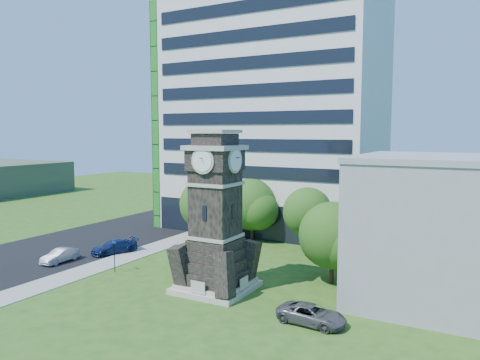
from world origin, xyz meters
The scene contains 15 objects.
ground centered at (0.00, 0.00, 0.00)m, with size 160.00×160.00×0.00m, color #2B5117.
sidewalk centered at (-9.50, 5.00, 0.03)m, with size 3.00×70.00×0.06m, color gray.
street centered at (-18.00, 5.00, 0.01)m, with size 14.00×80.00×0.02m, color black.
clock_tower centered at (3.00, 2.00, 5.28)m, with size 5.40×5.40×12.22m.
office_tall centered at (-3.20, 25.84, 14.22)m, with size 26.20×15.11×28.60m.
office_low centered at (19.97, 8.00, 5.21)m, with size 15.20×12.20×10.40m.
car_street_mid centered at (-13.69, 1.48, 0.62)m, with size 1.32×3.78×1.25m, color #999CA0.
car_street_north centered at (-11.60, 6.29, 0.67)m, with size 1.87×4.60×1.34m, color #12214E.
car_east_lot centered at (11.68, -0.56, 0.61)m, with size 2.03×4.40×1.22m, color #515156.
park_bench centered at (2.42, 2.15, 0.45)m, with size 1.63×0.43×0.84m.
street_sign centered at (-7.04, 1.61, 1.75)m, with size 0.67×0.07×2.80m.
tree_nw centered at (-6.40, 15.05, 3.98)m, with size 6.22×5.66×6.98m.
tree_nc centered at (-2.22, 18.20, 3.85)m, with size 6.35×5.78×6.90m.
tree_ne centered at (5.73, 14.48, 4.21)m, with size 5.25×4.77×6.78m.
tree_east centered at (10.33, 7.85, 3.74)m, with size 5.90×5.36×6.58m.
Camera 1 is at (21.46, -27.61, 12.05)m, focal length 35.00 mm.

